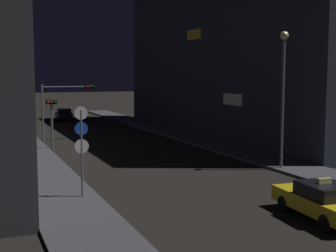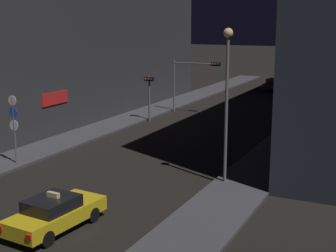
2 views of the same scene
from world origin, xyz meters
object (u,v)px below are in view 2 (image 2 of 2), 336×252
taxi (55,213)px  far_car (275,84)px  street_lamp_near_block (227,82)px  traffic_light_overhead (192,75)px  traffic_light_left_kerb (149,89)px  sign_pole_left (14,123)px

taxi → far_car: taxi is taller
taxi → street_lamp_near_block: street_lamp_near_block is taller
traffic_light_overhead → street_lamp_near_block: street_lamp_near_block is taller
traffic_light_left_kerb → street_lamp_near_block: bearing=-48.7°
taxi → traffic_light_left_kerb: size_ratio=1.20×
taxi → traffic_light_overhead: (-5.08, 25.98, 2.79)m
far_car → traffic_light_overhead: traffic_light_overhead is taller
far_car → traffic_light_overhead: size_ratio=0.95×
sign_pole_left → street_lamp_near_block: street_lamp_near_block is taller
taxi → sign_pole_left: 10.27m
taxi → traffic_light_overhead: bearing=101.1°
far_car → street_lamp_near_block: street_lamp_near_block is taller
taxi → far_car: 44.14m
traffic_light_left_kerb → far_car: bearing=77.8°
taxi → sign_pole_left: sign_pole_left is taller
far_car → traffic_light_overhead: 18.60m
sign_pole_left → traffic_light_left_kerb: bearing=86.2°
traffic_light_overhead → street_lamp_near_block: (9.35, -17.54, 1.79)m
taxi → street_lamp_near_block: bearing=63.2°
sign_pole_left → street_lamp_near_block: (12.14, 2.11, 2.77)m
traffic_light_overhead → traffic_light_left_kerb: traffic_light_overhead is taller
traffic_light_left_kerb → street_lamp_near_block: (11.16, -12.68, 2.59)m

